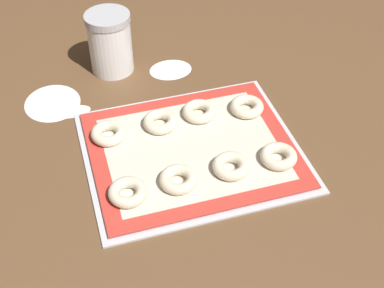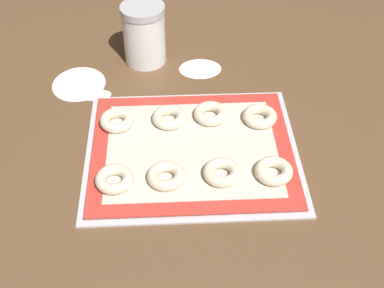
# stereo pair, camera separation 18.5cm
# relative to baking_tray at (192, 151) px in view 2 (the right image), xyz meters

# --- Properties ---
(ground_plane) EXTENTS (2.80, 2.80, 0.00)m
(ground_plane) POSITION_rel_baking_tray_xyz_m (-0.01, -0.02, -0.00)
(ground_plane) COLOR brown
(baking_tray) EXTENTS (0.41, 0.36, 0.01)m
(baking_tray) POSITION_rel_baking_tray_xyz_m (0.00, 0.00, 0.00)
(baking_tray) COLOR silver
(baking_tray) RESTS_ON ground_plane
(baking_mat) EXTENTS (0.39, 0.33, 0.00)m
(baking_mat) POSITION_rel_baking_tray_xyz_m (0.00, 0.00, 0.01)
(baking_mat) COLOR red
(baking_mat) RESTS_ON baking_tray
(bagel_front_far_left) EXTENTS (0.07, 0.07, 0.02)m
(bagel_front_far_left) POSITION_rel_baking_tray_xyz_m (-0.14, -0.09, 0.02)
(bagel_front_far_left) COLOR beige
(bagel_front_far_left) RESTS_ON baking_mat
(bagel_front_mid_left) EXTENTS (0.07, 0.07, 0.02)m
(bagel_front_mid_left) POSITION_rel_baking_tray_xyz_m (-0.05, -0.08, 0.02)
(bagel_front_mid_left) COLOR beige
(bagel_front_mid_left) RESTS_ON baking_mat
(bagel_front_mid_right) EXTENTS (0.07, 0.07, 0.02)m
(bagel_front_mid_right) POSITION_rel_baking_tray_xyz_m (0.05, -0.08, 0.02)
(bagel_front_mid_right) COLOR beige
(bagel_front_mid_right) RESTS_ON baking_mat
(bagel_front_far_right) EXTENTS (0.07, 0.07, 0.02)m
(bagel_front_far_right) POSITION_rel_baking_tray_xyz_m (0.15, -0.08, 0.02)
(bagel_front_far_right) COLOR beige
(bagel_front_far_right) RESTS_ON baking_mat
(bagel_back_far_left) EXTENTS (0.07, 0.07, 0.02)m
(bagel_back_far_left) POSITION_rel_baking_tray_xyz_m (-0.15, 0.08, 0.02)
(bagel_back_far_left) COLOR beige
(bagel_back_far_left) RESTS_ON baking_mat
(bagel_back_mid_left) EXTENTS (0.07, 0.07, 0.02)m
(bagel_back_mid_left) POSITION_rel_baking_tray_xyz_m (-0.04, 0.08, 0.02)
(bagel_back_mid_left) COLOR beige
(bagel_back_mid_left) RESTS_ON baking_mat
(bagel_back_mid_right) EXTENTS (0.07, 0.07, 0.02)m
(bagel_back_mid_right) POSITION_rel_baking_tray_xyz_m (0.04, 0.09, 0.02)
(bagel_back_mid_right) COLOR beige
(bagel_back_mid_right) RESTS_ON baking_mat
(bagel_back_far_right) EXTENTS (0.07, 0.07, 0.02)m
(bagel_back_far_right) POSITION_rel_baking_tray_xyz_m (0.14, 0.08, 0.02)
(bagel_back_far_right) COLOR beige
(bagel_back_far_right) RESTS_ON baking_mat
(flour_canister) EXTENTS (0.10, 0.10, 0.14)m
(flour_canister) POSITION_rel_baking_tray_xyz_m (-0.10, 0.32, 0.07)
(flour_canister) COLOR white
(flour_canister) RESTS_ON ground_plane
(flour_patch_near) EXTENTS (0.08, 0.04, 0.00)m
(flour_patch_near) POSITION_rel_baking_tray_xyz_m (-0.21, 0.19, -0.00)
(flour_patch_near) COLOR white
(flour_patch_near) RESTS_ON ground_plane
(flour_patch_far) EXTENTS (0.10, 0.08, 0.00)m
(flour_patch_far) POSITION_rel_baking_tray_xyz_m (0.03, 0.28, -0.00)
(flour_patch_far) COLOR white
(flour_patch_far) RESTS_ON ground_plane
(flour_patch_side) EXTENTS (0.12, 0.13, 0.00)m
(flour_patch_side) POSITION_rel_baking_tray_xyz_m (-0.25, 0.24, -0.00)
(flour_patch_side) COLOR white
(flour_patch_side) RESTS_ON ground_plane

